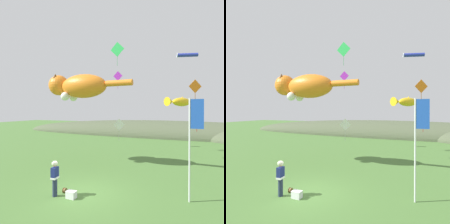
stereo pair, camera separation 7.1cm
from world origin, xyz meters
TOP-DOWN VIEW (x-y plane):
  - ground_plane at (0.00, 0.00)m, footprint 120.00×120.00m
  - distant_hill_ridge at (3.03, 25.78)m, footprint 57.59×12.29m
  - festival_attendant at (-1.15, -0.76)m, footprint 0.30×0.44m
  - kite_spool at (-0.93, -0.23)m, footprint 0.14×0.26m
  - picnic_cooler at (-0.25, -0.64)m, footprint 0.50×0.34m
  - festival_banner_pole at (5.31, 1.20)m, footprint 0.66×0.08m
  - kite_giant_cat at (-3.47, 5.07)m, footprint 7.46×2.16m
  - kite_fish_windsock at (4.04, 10.18)m, footprint 2.45×2.89m
  - kite_tube_streamer at (4.62, 11.98)m, footprint 2.03×0.92m
  - kite_diamond_red at (5.51, 7.00)m, footprint 0.90×0.26m
  - kite_diamond_orange at (5.40, 5.07)m, footprint 0.77×0.47m
  - kite_diamond_green at (-1.93, 9.96)m, footprint 1.51×0.11m
  - kite_diamond_violet at (-2.81, 12.41)m, footprint 1.11×0.05m
  - kite_diamond_white at (-0.69, 7.18)m, footprint 1.04×0.08m

SIDE VIEW (x-z plane):
  - ground_plane at x=0.00m, z-range 0.00..0.00m
  - distant_hill_ridge at x=3.03m, z-range -2.59..2.59m
  - kite_spool at x=-0.93m, z-range 0.00..0.26m
  - picnic_cooler at x=-0.25m, z-range 0.00..0.36m
  - festival_attendant at x=-1.15m, z-range 0.07..1.84m
  - kite_diamond_white at x=-0.69m, z-range 2.13..4.07m
  - festival_banner_pole at x=5.31m, z-range 0.76..5.71m
  - kite_diamond_red at x=5.51m, z-range 3.20..5.03m
  - kite_fish_windsock at x=4.04m, z-range 4.68..5.60m
  - kite_diamond_orange at x=5.40m, z-range 5.00..6.79m
  - kite_giant_cat at x=-3.47m, z-range 5.17..7.44m
  - kite_diamond_violet at x=-2.81m, z-range 7.26..9.28m
  - kite_tube_streamer at x=4.62m, z-range 9.57..10.00m
  - kite_diamond_green at x=-1.93m, z-range 9.33..11.74m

